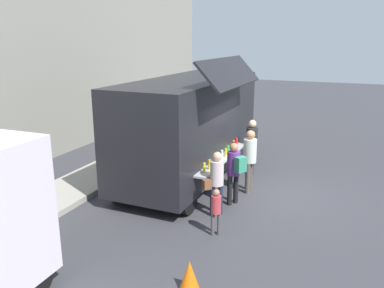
% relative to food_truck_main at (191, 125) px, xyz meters
% --- Properties ---
extents(ground_plane, '(60.00, 60.00, 0.00)m').
position_rel_food_truck_main_xyz_m(ground_plane, '(-0.36, -2.49, -1.64)').
color(ground_plane, '#38383D').
extents(curb_strip, '(28.00, 1.60, 0.15)m').
position_rel_food_truck_main_xyz_m(curb_strip, '(-4.00, 2.62, -1.57)').
color(curb_strip, '#9E998E').
rests_on(curb_strip, ground).
extents(food_truck_main, '(6.25, 2.98, 3.67)m').
position_rel_food_truck_main_xyz_m(food_truck_main, '(0.00, 0.00, 0.00)').
color(food_truck_main, black).
rests_on(food_truck_main, ground).
extents(traffic_cone_orange, '(0.36, 0.36, 0.55)m').
position_rel_food_truck_main_xyz_m(traffic_cone_orange, '(-5.19, -2.15, -1.37)').
color(traffic_cone_orange, orange).
rests_on(traffic_cone_orange, ground).
extents(trash_bin, '(0.60, 0.60, 1.00)m').
position_rel_food_truck_main_xyz_m(trash_bin, '(3.76, 2.32, -1.15)').
color(trash_bin, '#2D6339').
rests_on(trash_bin, ground).
extents(customer_front_ordering, '(0.37, 0.36, 1.76)m').
position_rel_food_truck_main_xyz_m(customer_front_ordering, '(-0.48, -1.96, -0.59)').
color(customer_front_ordering, '#4F4842').
rests_on(customer_front_ordering, ground).
extents(customer_mid_with_backpack, '(0.46, 0.53, 1.63)m').
position_rel_food_truck_main_xyz_m(customer_mid_with_backpack, '(-1.47, -1.82, -0.64)').
color(customer_mid_with_backpack, black).
rests_on(customer_mid_with_backpack, ground).
extents(customer_rear_waiting, '(0.47, 0.45, 1.60)m').
position_rel_food_truck_main_xyz_m(customer_rear_waiting, '(-2.26, -1.61, -0.70)').
color(customer_rear_waiting, '#1E2438').
rests_on(customer_rear_waiting, ground).
extents(customer_extra_browsing, '(0.35, 0.35, 1.73)m').
position_rel_food_truck_main_xyz_m(customer_extra_browsing, '(1.03, -1.64, -0.61)').
color(customer_extra_browsing, black).
rests_on(customer_extra_browsing, ground).
extents(child_near_queue, '(0.22, 0.22, 1.07)m').
position_rel_food_truck_main_xyz_m(child_near_queue, '(-3.19, -1.93, -1.01)').
color(child_near_queue, '#494346').
rests_on(child_near_queue, ground).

